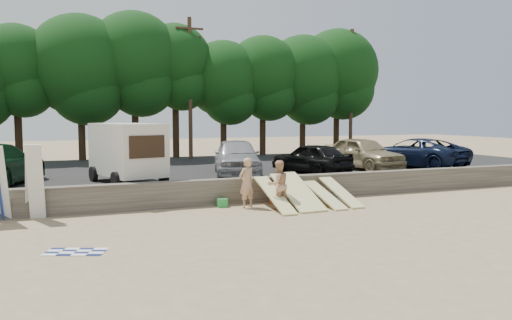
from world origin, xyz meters
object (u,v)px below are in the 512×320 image
object	(u,v)px
cooler	(222,203)
box_trailer	(127,150)
car_5	(415,153)
beachgoer_a	(247,183)
beachgoer_b	(278,185)
car_2	(237,157)
car_3	(311,158)
car_4	(363,153)

from	to	relation	value
cooler	box_trailer	bearing A→B (deg)	142.95
car_5	beachgoer_a	world-z (taller)	car_5
beachgoer_b	cooler	distance (m)	2.27
beachgoer_a	cooler	xyz separation A→B (m)	(-0.81, 0.49, -0.79)
box_trailer	car_2	size ratio (longest dim) A/B	0.84
beachgoer_a	beachgoer_b	xyz separation A→B (m)	(1.02, -0.63, -0.04)
beachgoer_b	car_3	bearing A→B (deg)	-135.27
car_4	car_3	bearing A→B (deg)	-177.05
car_2	beachgoer_b	xyz separation A→B (m)	(-0.19, -5.21, -0.65)
car_4	car_5	size ratio (longest dim) A/B	0.87
beachgoer_a	cooler	size ratio (longest dim) A/B	5.00
car_2	cooler	size ratio (longest dim) A/B	13.21
car_4	car_5	world-z (taller)	car_4
car_4	beachgoer_b	world-z (taller)	car_4
car_2	car_4	distance (m)	6.94
box_trailer	beachgoer_a	world-z (taller)	box_trailer
car_2	car_3	size ratio (longest dim) A/B	1.17
car_4	box_trailer	bearing A→B (deg)	177.35
box_trailer	beachgoer_b	bearing A→B (deg)	-55.98
car_5	cooler	bearing A→B (deg)	2.20
car_2	car_3	distance (m)	3.67
box_trailer	beachgoer_b	world-z (taller)	box_trailer
box_trailer	car_4	size ratio (longest dim) A/B	0.86
beachgoer_b	car_4	bearing A→B (deg)	-149.58
box_trailer	beachgoer_a	size ratio (longest dim) A/B	2.22
car_2	car_4	xyz separation A→B (m)	(6.94, -0.01, -0.02)
car_2	car_5	world-z (taller)	car_2
car_2	car_4	world-z (taller)	car_2
car_3	cooler	world-z (taller)	car_3
car_5	beachgoer_b	size ratio (longest dim) A/B	3.10
box_trailer	beachgoer_a	distance (m)	5.43
box_trailer	car_3	xyz separation A→B (m)	(8.73, 0.38, -0.64)
car_3	cooler	bearing A→B (deg)	12.96
car_3	car_2	bearing A→B (deg)	-28.39
car_5	cooler	world-z (taller)	car_5
car_4	cooler	world-z (taller)	car_4
car_4	beachgoer_b	distance (m)	8.84
box_trailer	car_4	world-z (taller)	box_trailer
box_trailer	cooler	distance (m)	4.79
car_3	beachgoer_b	size ratio (longest dim) A/B	2.36
car_3	car_4	size ratio (longest dim) A/B	0.87
cooler	beachgoer_a	bearing A→B (deg)	-23.23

